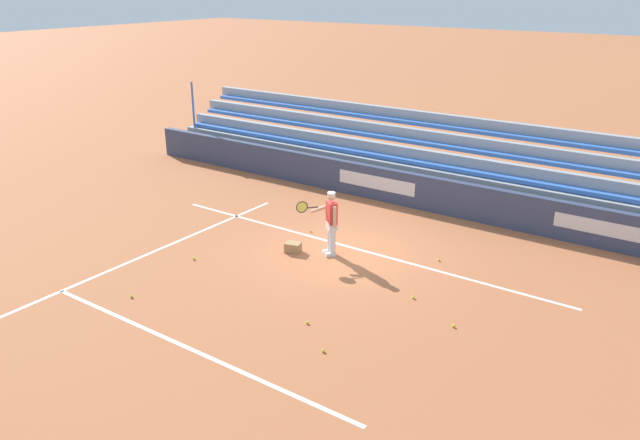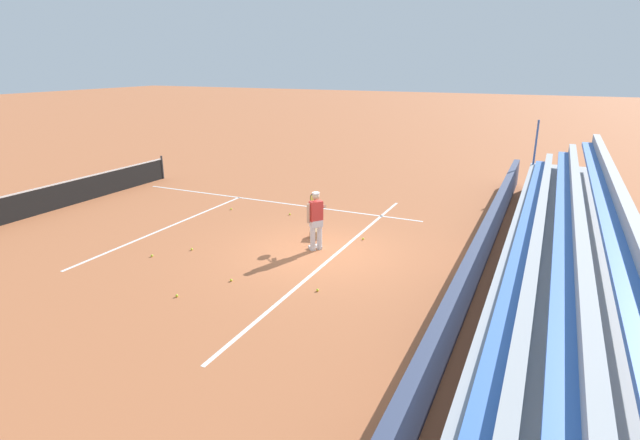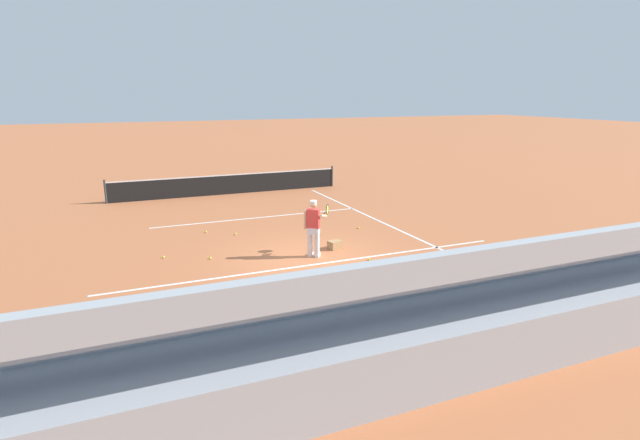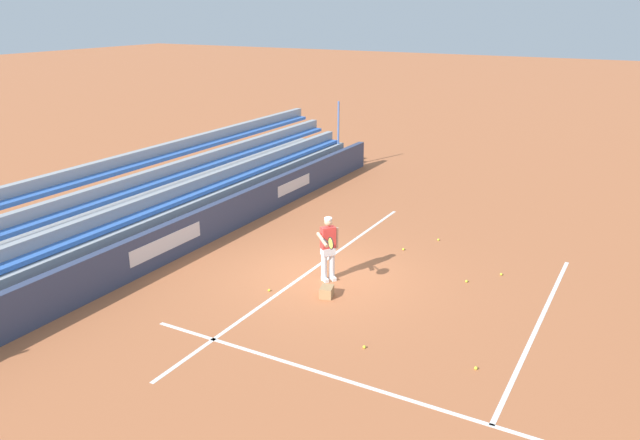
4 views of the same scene
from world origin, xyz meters
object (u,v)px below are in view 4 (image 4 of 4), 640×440
(tennis_ball_far_left, at_px, (467,281))
(tennis_ball_far_right, at_px, (501,274))
(tennis_ball_stray_back, at_px, (438,240))
(tennis_ball_on_baseline, at_px, (476,368))
(tennis_ball_toward_net, at_px, (364,347))
(ball_box_cardboard, at_px, (327,292))
(tennis_ball_near_player, at_px, (269,290))
(tennis_player, at_px, (328,248))
(tennis_ball_midcourt, at_px, (403,249))
(tennis_ball_by_box, at_px, (331,240))

(tennis_ball_far_left, distance_m, tennis_ball_far_right, 1.11)
(tennis_ball_stray_back, bearing_deg, tennis_ball_on_baseline, 24.69)
(tennis_ball_toward_net, bearing_deg, ball_box_cardboard, -133.76)
(tennis_ball_near_player, xyz_separation_m, tennis_ball_stray_back, (-5.52, 2.56, 0.00))
(tennis_player, height_order, tennis_ball_midcourt, tennis_player)
(tennis_ball_far_left, bearing_deg, tennis_ball_midcourt, -119.85)
(tennis_ball_midcourt, height_order, tennis_ball_far_right, same)
(tennis_ball_toward_net, relative_size, tennis_ball_far_right, 1.00)
(ball_box_cardboard, bearing_deg, tennis_ball_midcourt, 172.44)
(tennis_ball_midcourt, distance_m, tennis_ball_near_player, 4.67)
(tennis_ball_toward_net, distance_m, tennis_ball_far_left, 4.38)
(tennis_ball_midcourt, distance_m, tennis_ball_on_baseline, 6.39)
(tennis_ball_near_player, distance_m, tennis_ball_stray_back, 6.08)
(tennis_ball_far_left, height_order, tennis_ball_near_player, same)
(tennis_player, height_order, tennis_ball_near_player, tennis_player)
(tennis_ball_by_box, bearing_deg, tennis_ball_far_left, 78.48)
(ball_box_cardboard, distance_m, tennis_ball_far_left, 3.74)
(tennis_ball_midcourt, xyz_separation_m, tennis_ball_stray_back, (-1.26, 0.64, 0.00))
(tennis_ball_near_player, relative_size, tennis_ball_by_box, 1.00)
(tennis_ball_far_left, height_order, tennis_ball_far_right, same)
(tennis_ball_toward_net, bearing_deg, tennis_ball_far_left, 167.92)
(ball_box_cardboard, distance_m, tennis_ball_toward_net, 2.59)
(tennis_ball_near_player, height_order, tennis_ball_on_baseline, same)
(tennis_ball_toward_net, xyz_separation_m, tennis_ball_far_left, (-4.29, 0.92, 0.00))
(tennis_ball_far_left, xyz_separation_m, tennis_ball_far_right, (-0.88, 0.68, 0.00))
(tennis_ball_far_left, relative_size, tennis_ball_by_box, 1.00)
(ball_box_cardboard, bearing_deg, tennis_ball_far_right, 134.30)
(tennis_ball_toward_net, distance_m, tennis_ball_by_box, 6.30)
(tennis_ball_toward_net, height_order, tennis_ball_near_player, same)
(tennis_ball_midcourt, distance_m, tennis_ball_by_box, 2.23)
(tennis_ball_midcourt, height_order, tennis_ball_stray_back, same)
(ball_box_cardboard, distance_m, tennis_ball_far_right, 4.84)
(tennis_player, distance_m, tennis_ball_stray_back, 4.55)
(tennis_ball_near_player, bearing_deg, tennis_ball_far_left, 125.12)
(tennis_ball_near_player, relative_size, tennis_ball_on_baseline, 1.00)
(tennis_player, bearing_deg, tennis_ball_far_right, 122.49)
(tennis_ball_toward_net, bearing_deg, tennis_ball_stray_back, -174.01)
(tennis_ball_toward_net, bearing_deg, tennis_player, -139.22)
(tennis_ball_far_left, height_order, tennis_ball_on_baseline, same)
(tennis_ball_on_baseline, bearing_deg, tennis_ball_far_left, -161.01)
(tennis_player, relative_size, tennis_ball_far_left, 25.98)
(tennis_ball_midcourt, xyz_separation_m, tennis_ball_toward_net, (5.59, 1.36, 0.00))
(tennis_ball_on_baseline, bearing_deg, tennis_ball_far_right, -172.01)
(ball_box_cardboard, xyz_separation_m, tennis_ball_by_box, (-3.41, -1.69, -0.10))
(ball_box_cardboard, bearing_deg, tennis_player, -153.52)
(tennis_ball_stray_back, height_order, tennis_ball_on_baseline, same)
(tennis_ball_midcourt, xyz_separation_m, tennis_ball_far_right, (0.42, 2.96, 0.00))
(tennis_ball_midcourt, distance_m, tennis_ball_far_left, 2.63)
(tennis_ball_by_box, bearing_deg, tennis_ball_far_right, 89.68)
(tennis_ball_far_left, distance_m, tennis_ball_near_player, 5.13)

